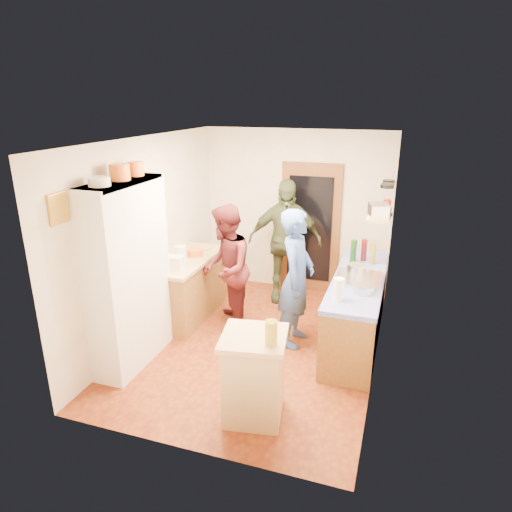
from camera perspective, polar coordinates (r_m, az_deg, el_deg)
The scene contains 44 objects.
floor at distance 6.08m, azimuth 0.09°, elevation -10.97°, with size 3.00×4.00×0.02m, color brown.
ceiling at distance 5.27m, azimuth 0.10°, elevation 14.45°, with size 3.00×4.00×0.02m, color silver.
wall_back at distance 7.40m, azimuth 5.02°, elevation 5.51°, with size 3.00×0.02×2.60m, color silver.
wall_front at distance 3.83m, azimuth -9.51°, elevation -8.30°, with size 3.00×0.02×2.60m, color silver.
wall_left at distance 6.16m, azimuth -13.37°, elevation 2.21°, with size 0.02×4.00×2.60m, color silver.
wall_right at distance 5.29m, azimuth 15.83°, elevation -0.86°, with size 0.02×4.00×2.60m, color silver.
door_frame at distance 7.37m, azimuth 6.78°, elevation 3.39°, with size 0.95×0.06×2.10m, color brown.
door_glass at distance 7.34m, azimuth 6.73°, elevation 3.32°, with size 0.70×0.02×1.70m, color black.
hutch_body at distance 5.48m, azimuth -15.64°, elevation -2.35°, with size 0.40×1.20×2.20m, color silver.
hutch_top_shelf at distance 5.19m, azimuth -16.72°, elevation 8.79°, with size 0.40×1.14×0.04m, color silver.
plate_stack at distance 4.92m, azimuth -19.01°, elevation 8.79°, with size 0.22×0.22×0.09m, color white.
orange_pot_a at distance 5.20m, azimuth -16.68°, elevation 10.01°, with size 0.22×0.22×0.18m, color orange.
orange_pot_b at distance 5.45m, azimuth -14.80°, elevation 10.50°, with size 0.18×0.18×0.16m, color orange.
left_counter_base at distance 6.68m, azimuth -8.52°, elevation -4.12°, with size 0.60×1.40×0.85m, color olive.
left_counter_top at distance 6.51m, azimuth -8.72°, elevation -0.48°, with size 0.64×1.44×0.05m, color tan.
toaster at distance 6.10m, azimuth -10.13°, elevation -0.80°, with size 0.24×0.16×0.18m, color white.
kettle at distance 6.43m, azimuth -9.46°, elevation 0.39°, with size 0.18×0.18×0.20m, color white.
orange_bowl at distance 6.57m, azimuth -7.60°, elevation 0.43°, with size 0.22×0.22×0.10m, color orange.
chopping_board at distance 6.91m, azimuth -6.74°, elevation 1.11°, with size 0.30×0.22×0.03m, color tan.
right_counter_base at distance 6.10m, azimuth 12.44°, elevation -6.77°, with size 0.60×2.20×0.84m, color olive.
right_counter_top at distance 5.92m, azimuth 12.75°, elevation -2.86°, with size 0.62×2.22×0.06m, color #0923BE.
hob at distance 5.82m, azimuth 12.69°, elevation -2.73°, with size 0.55×0.58×0.04m, color silver.
pot_on_hob at distance 5.85m, azimuth 12.34°, elevation -1.66°, with size 0.21×0.21×0.13m, color silver.
bottle_a at distance 6.38m, azimuth 12.08°, elevation 0.62°, with size 0.08×0.08×0.32m, color #143F14.
bottle_b at distance 6.48m, azimuth 13.34°, elevation 0.76°, with size 0.08×0.08×0.30m, color #591419.
bottle_c at distance 6.37m, azimuth 14.40°, elevation 0.31°, with size 0.07×0.07×0.30m, color olive.
paper_towel at distance 5.18m, azimuth 10.30°, elevation -4.10°, with size 0.12×0.12×0.26m, color white.
mixing_bowl at distance 5.45m, azimuth 13.30°, elevation -4.03°, with size 0.25×0.25×0.09m, color silver.
island_base at distance 4.65m, azimuth -0.27°, elevation -15.07°, with size 0.55×0.55×0.86m, color tan.
island_top at distance 4.41m, azimuth -0.28°, elevation -10.19°, with size 0.62×0.62×0.05m, color tan.
cutting_board at distance 4.46m, azimuth -0.82°, elevation -9.71°, with size 0.35×0.28×0.02m, color white.
oil_jar at distance 4.22m, azimuth 1.91°, elevation -9.51°, with size 0.11×0.11×0.23m, color #AD9E2D.
pan_rail at distance 6.59m, azimuth 16.79°, elevation 9.72°, with size 0.02×0.02×0.65m, color silver.
pan_hang_a at distance 6.44m, azimuth 16.08°, elevation 8.41°, with size 0.18×0.18×0.05m, color black.
pan_hang_b at distance 6.64m, azimuth 16.16°, elevation 8.53°, with size 0.16×0.16×0.05m, color black.
pan_hang_c at distance 6.84m, azimuth 16.26°, elevation 8.90°, with size 0.17×0.17×0.05m, color black.
wall_shelf at distance 5.61m, azimuth 15.05°, elevation 4.65°, with size 0.26×0.42×0.03m, color tan.
radio at distance 5.59m, azimuth 15.13°, elevation 5.54°, with size 0.22×0.30×0.15m, color silver.
ext_bracket at distance 6.88m, azimuth 16.46°, elevation 5.01°, with size 0.06×0.10×0.04m, color black.
fire_extinguisher at distance 6.87m, azimuth 16.00°, elevation 5.47°, with size 0.11×0.11×0.32m, color red.
picture_frame at distance 4.76m, azimuth -23.46°, elevation 5.48°, with size 0.03×0.25×0.30m, color gold.
person_hob at distance 5.73m, azimuth 5.33°, elevation -2.96°, with size 0.65×0.43×1.79m, color #324F95.
person_left at distance 6.18m, azimuth -3.47°, elevation -1.45°, with size 0.85×0.66×1.74m, color #4B181B.
person_back at distance 7.00m, azimuth 3.74°, elevation 1.84°, with size 1.12×0.47×1.92m, color #374227.
Camera 1 is at (1.65, -4.98, 3.06)m, focal length 32.00 mm.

